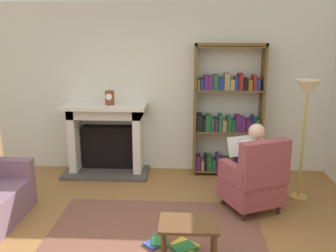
{
  "coord_description": "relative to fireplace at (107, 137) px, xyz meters",
  "views": [
    {
      "loc": [
        0.33,
        -3.36,
        2.15
      ],
      "look_at": [
        0.1,
        1.2,
        1.05
      ],
      "focal_mm": 39.34,
      "sensor_mm": 36.0,
      "label": 1
    }
  ],
  "objects": [
    {
      "name": "ground",
      "position": [
        0.95,
        -2.3,
        -0.6
      ],
      "size": [
        14.0,
        14.0,
        0.0
      ],
      "primitive_type": "plane",
      "color": "olive"
    },
    {
      "name": "floor_lamp",
      "position": [
        2.83,
        -0.88,
        0.78
      ],
      "size": [
        0.32,
        0.32,
        1.62
      ],
      "color": "#B7933F",
      "rests_on": "ground"
    },
    {
      "name": "armchair_reading",
      "position": [
        2.14,
        -1.31,
        -0.17
      ],
      "size": [
        0.84,
        0.83,
        0.97
      ],
      "rotation": [
        0.0,
        0.0,
        3.59
      ],
      "color": "#331E14",
      "rests_on": "ground"
    },
    {
      "name": "back_wall",
      "position": [
        0.95,
        0.25,
        0.75
      ],
      "size": [
        5.6,
        0.1,
        2.7
      ],
      "primitive_type": "cube",
      "color": "silver",
      "rests_on": "ground"
    },
    {
      "name": "seated_reader",
      "position": [
        2.09,
        -1.21,
        0.02
      ],
      "size": [
        0.52,
        0.6,
        1.14
      ],
      "rotation": [
        0.0,
        0.0,
        3.59
      ],
      "color": "silver",
      "rests_on": "ground"
    },
    {
      "name": "bookshelf",
      "position": [
        1.92,
        0.04,
        0.36
      ],
      "size": [
        1.08,
        0.32,
        2.07
      ],
      "color": "brown",
      "rests_on": "ground"
    },
    {
      "name": "area_rug",
      "position": [
        0.95,
        -2.0,
        -0.59
      ],
      "size": [
        2.4,
        1.8,
        0.01
      ],
      "primitive_type": "cube",
      "color": "brown",
      "rests_on": "ground"
    },
    {
      "name": "fireplace",
      "position": [
        0.0,
        0.0,
        0.0
      ],
      "size": [
        1.34,
        0.64,
        1.14
      ],
      "color": "#4C4742",
      "rests_on": "ground"
    },
    {
      "name": "scattered_books",
      "position": [
        1.15,
        -2.18,
        -0.57
      ],
      "size": [
        0.61,
        0.37,
        0.04
      ],
      "color": "#267233",
      "rests_on": "area_rug"
    },
    {
      "name": "mantel_clock",
      "position": [
        0.09,
        -0.1,
        0.65
      ],
      "size": [
        0.14,
        0.14,
        0.22
      ],
      "color": "brown",
      "rests_on": "fireplace"
    },
    {
      "name": "side_table",
      "position": [
        1.31,
        -2.5,
        -0.21
      ],
      "size": [
        0.56,
        0.39,
        0.46
      ],
      "color": "brown",
      "rests_on": "ground"
    }
  ]
}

